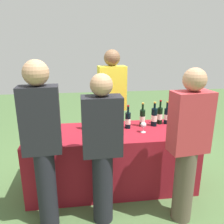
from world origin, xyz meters
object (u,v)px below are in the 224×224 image
object	(u,v)px
wine_bottle_5	(154,117)
guest_0	(42,142)
wine_bottle_6	(160,115)
guest_2	(188,143)
wine_bottle_7	(166,116)
server_pouring	(112,103)
wine_bottle_1	(87,121)
guest_1	(102,147)
wine_bottle_0	(50,121)
wine_bottle_3	(128,120)
wine_glass_1	(97,130)
wine_glass_0	(89,129)
wine_bottle_2	(95,120)
wine_bottle_4	(142,118)
wine_glass_2	(143,125)

from	to	relation	value
wine_bottle_5	guest_0	distance (m)	1.49
wine_bottle_6	guest_2	world-z (taller)	guest_2
wine_bottle_7	server_pouring	bearing A→B (deg)	145.36
wine_bottle_1	guest_2	bearing A→B (deg)	-39.91
wine_bottle_5	guest_1	world-z (taller)	guest_1
wine_bottle_0	wine_bottle_3	world-z (taller)	wine_bottle_3
wine_bottle_7	wine_glass_1	size ratio (longest dim) A/B	2.25
guest_1	wine_bottle_5	bearing A→B (deg)	43.01
wine_bottle_0	guest_1	bearing A→B (deg)	-52.68
wine_glass_0	guest_0	world-z (taller)	guest_0
wine_bottle_2	wine_bottle_3	size ratio (longest dim) A/B	1.01
wine_glass_0	server_pouring	distance (m)	0.87
wine_glass_1	guest_2	distance (m)	0.99
wine_bottle_5	wine_glass_0	world-z (taller)	wine_bottle_5
wine_glass_0	guest_1	distance (m)	0.48
wine_glass_1	wine_bottle_0	bearing A→B (deg)	148.46
wine_bottle_2	server_pouring	distance (m)	0.59
wine_bottle_5	server_pouring	bearing A→B (deg)	132.68
wine_bottle_0	wine_bottle_3	xyz separation A→B (m)	(0.98, -0.09, 0.00)
wine_bottle_6	guest_1	world-z (taller)	guest_1
wine_bottle_4	wine_bottle_7	xyz separation A→B (m)	(0.35, 0.05, -0.00)
wine_glass_2	wine_bottle_0	bearing A→B (deg)	167.21
wine_bottle_0	wine_glass_1	distance (m)	0.67
wine_bottle_1	guest_2	xyz separation A→B (m)	(0.96, -0.80, -0.00)
wine_glass_1	wine_bottle_1	bearing A→B (deg)	111.32
wine_bottle_3	guest_0	xyz separation A→B (m)	(-0.94, -0.69, 0.07)
wine_glass_1	wine_bottle_7	bearing A→B (deg)	20.62
wine_glass_0	server_pouring	world-z (taller)	server_pouring
wine_bottle_1	wine_glass_2	size ratio (longest dim) A/B	2.42
wine_glass_0	wine_bottle_3	bearing A→B (deg)	23.10
wine_bottle_6	wine_glass_0	world-z (taller)	wine_bottle_6
wine_bottle_7	server_pouring	world-z (taller)	server_pouring
wine_bottle_4	wine_bottle_3	bearing A→B (deg)	-166.94
wine_bottle_6	wine_bottle_7	distance (m)	0.09
wine_bottle_0	wine_glass_1	bearing A→B (deg)	-31.54
wine_glass_1	wine_bottle_6	bearing A→B (deg)	23.02
wine_bottle_0	wine_bottle_2	distance (m)	0.57
wine_bottle_0	guest_2	xyz separation A→B (m)	(1.42, -0.87, 0.01)
wine_bottle_3	wine_bottle_6	distance (m)	0.47
wine_glass_2	guest_2	size ratio (longest dim) A/B	0.08
wine_bottle_6	wine_glass_2	distance (m)	0.41
guest_1	wine_bottle_1	bearing A→B (deg)	99.25
wine_bottle_5	guest_0	size ratio (longest dim) A/B	0.19
wine_bottle_7	wine_glass_1	xyz separation A→B (m)	(-0.96, -0.36, -0.01)
wine_glass_0	guest_2	bearing A→B (deg)	-30.97
guest_0	wine_glass_0	bearing A→B (deg)	43.51
wine_bottle_6	wine_glass_1	xyz separation A→B (m)	(-0.87, -0.37, -0.02)
wine_bottle_0	wine_bottle_5	distance (m)	1.34
wine_bottle_0	wine_glass_1	xyz separation A→B (m)	(0.57, -0.35, -0.01)
guest_2	wine_glass_0	bearing A→B (deg)	142.32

